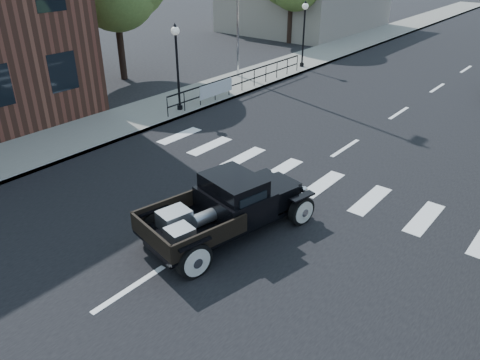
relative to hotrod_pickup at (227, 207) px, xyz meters
The scene contains 9 objects.
ground 0.86m from the hotrod_pickup, behind, with size 120.00×120.00×0.00m, color black.
road 15.00m from the hotrod_pickup, 90.95° to the left, with size 14.00×80.00×0.02m, color black.
road_markings 10.02m from the hotrod_pickup, 91.42° to the left, with size 12.00×60.00×0.06m, color silver, non-canonical shape.
sidewalk_left 17.36m from the hotrod_pickup, 120.28° to the left, with size 3.00×80.00×0.15m, color gray.
railing 12.51m from the hotrod_pickup, 127.10° to the left, with size 0.08×10.00×1.00m, color black, non-canonical shape.
banner 10.93m from the hotrod_pickup, 133.10° to the left, with size 0.04×2.20×0.60m, color silver, non-canonical shape.
lamp_post_b 9.93m from the hotrod_pickup, 142.70° to the left, with size 0.36×0.36×3.66m, color black, non-canonical shape.
lamp_post_c 17.84m from the hotrod_pickup, 116.16° to the left, with size 0.36×0.36×3.66m, color black, non-canonical shape.
hotrod_pickup is the anchor object (origin of this frame).
Camera 1 is at (6.95, -7.71, 6.89)m, focal length 35.00 mm.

